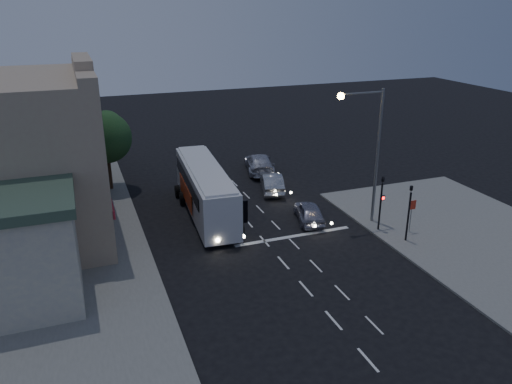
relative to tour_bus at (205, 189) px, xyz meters
name	(u,v)px	position (x,y,z in m)	size (l,w,h in m)	color
ground	(277,255)	(2.32, -7.49, -1.91)	(120.00, 120.00, 0.00)	black
sidewalk_near	(498,248)	(15.32, -11.49, -1.85)	(12.00, 24.00, 0.12)	slate
sidewalk_far	(46,233)	(-10.68, 0.51, -1.85)	(12.00, 50.00, 0.12)	slate
road_markings	(275,230)	(3.61, -4.18, -1.91)	(8.00, 30.55, 0.01)	silver
tour_bus	(205,189)	(0.00, 0.00, 0.00)	(3.21, 11.66, 3.54)	silver
car_suv	(309,212)	(6.30, -3.69, -1.22)	(1.63, 4.04, 1.38)	#9393A5
car_sedan_a	(272,183)	(6.13, 2.66, -1.18)	(1.56, 4.47, 1.47)	#B3B3B3
car_sedan_b	(259,163)	(6.96, 7.68, -1.11)	(2.24, 5.51, 1.60)	#BABAC4
traffic_signal_main	(381,197)	(9.92, -6.71, 0.51)	(0.25, 0.35, 4.10)	black
traffic_signal_side	(409,206)	(10.62, -8.69, 0.51)	(0.18, 0.15, 4.10)	black
regulatory_sign	(412,211)	(11.62, -7.73, -0.32)	(0.45, 0.12, 2.20)	slate
streetlight	(370,142)	(9.67, -5.29, 3.82)	(3.32, 0.44, 9.00)	slate
main_building	(16,160)	(-11.64, 0.51, 3.25)	(10.12, 12.00, 11.00)	tan
low_building_north	(36,140)	(-11.18, 12.51, 1.48)	(9.40, 9.40, 6.50)	beige
street_tree	(105,135)	(-5.89, 7.53, 2.59)	(4.00, 4.00, 6.20)	black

